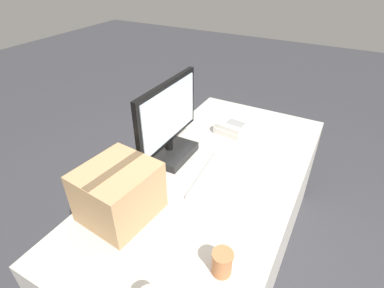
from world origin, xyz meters
TOP-DOWN VIEW (x-y plane):
  - ground_plane at (0.00, 0.00)m, footprint 12.00×12.00m
  - office_desk at (0.00, 0.00)m, footprint 1.80×0.90m
  - monitor at (0.04, 0.30)m, footprint 0.55×0.24m
  - keyboard at (-0.02, -0.04)m, footprint 0.45×0.20m
  - desk_phone at (0.46, 0.08)m, footprint 0.20×0.21m
  - paper_cup_right at (-0.52, -0.28)m, footprint 0.08×0.08m
  - spoon at (0.64, -0.35)m, footprint 0.04×0.14m
  - cardboard_box at (-0.46, 0.25)m, footprint 0.35×0.32m

SIDE VIEW (x-z plane):
  - ground_plane at x=0.00m, z-range 0.00..0.00m
  - office_desk at x=0.00m, z-range 0.00..0.74m
  - spoon at x=0.64m, z-range 0.74..0.74m
  - keyboard at x=-0.02m, z-range 0.74..0.76m
  - desk_phone at x=0.46m, z-range 0.73..0.80m
  - paper_cup_right at x=-0.52m, z-range 0.74..0.84m
  - cardboard_box at x=-0.46m, z-range 0.74..0.99m
  - monitor at x=0.04m, z-range 0.70..1.16m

